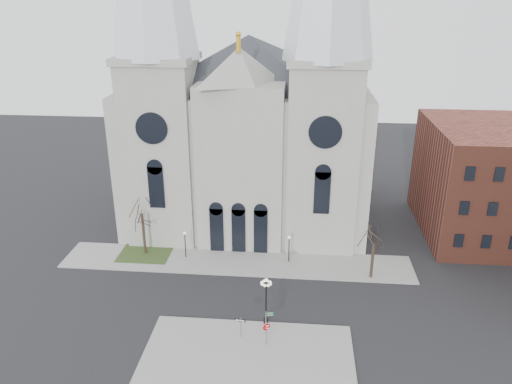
# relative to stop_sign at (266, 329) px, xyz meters

# --- Properties ---
(ground) EXTENTS (160.00, 160.00, 0.00)m
(ground) POSITION_rel_stop_sign_xyz_m (-4.46, 3.21, -1.77)
(ground) COLOR black
(ground) RESTS_ON ground
(sidewalk_near) EXTENTS (18.00, 10.00, 0.14)m
(sidewalk_near) POSITION_rel_stop_sign_xyz_m (-1.46, -1.79, -1.70)
(sidewalk_near) COLOR gray
(sidewalk_near) RESTS_ON ground
(sidewalk_far) EXTENTS (40.00, 6.00, 0.14)m
(sidewalk_far) POSITION_rel_stop_sign_xyz_m (-4.46, 14.21, -1.70)
(sidewalk_far) COLOR gray
(sidewalk_far) RESTS_ON ground
(grass_patch) EXTENTS (6.00, 5.00, 0.18)m
(grass_patch) POSITION_rel_stop_sign_xyz_m (-15.46, 15.21, -1.68)
(grass_patch) COLOR #2C421C
(grass_patch) RESTS_ON ground
(cathedral) EXTENTS (33.00, 26.66, 54.00)m
(cathedral) POSITION_rel_stop_sign_xyz_m (-4.46, 26.07, 16.71)
(cathedral) COLOR #A5A39A
(cathedral) RESTS_ON ground
(bg_building_brick) EXTENTS (14.00, 18.00, 14.00)m
(bg_building_brick) POSITION_rel_stop_sign_xyz_m (25.54, 25.21, 5.23)
(bg_building_brick) COLOR brown
(bg_building_brick) RESTS_ON ground
(tree_left) EXTENTS (3.20, 3.20, 7.50)m
(tree_left) POSITION_rel_stop_sign_xyz_m (-15.46, 15.21, 3.81)
(tree_left) COLOR #2C2319
(tree_left) RESTS_ON ground
(tree_right) EXTENTS (3.20, 3.20, 6.00)m
(tree_right) POSITION_rel_stop_sign_xyz_m (10.54, 12.21, 2.69)
(tree_right) COLOR #2C2319
(tree_right) RESTS_ON ground
(ped_lamp_left) EXTENTS (0.32, 0.32, 3.26)m
(ped_lamp_left) POSITION_rel_stop_sign_xyz_m (-10.46, 14.71, 0.56)
(ped_lamp_left) COLOR black
(ped_lamp_left) RESTS_ON sidewalk_far
(ped_lamp_right) EXTENTS (0.32, 0.32, 3.26)m
(ped_lamp_right) POSITION_rel_stop_sign_xyz_m (1.54, 14.71, 0.56)
(ped_lamp_right) COLOR black
(ped_lamp_right) RESTS_ON sidewalk_far
(stop_sign) EXTENTS (0.82, 0.09, 2.27)m
(stop_sign) POSITION_rel_stop_sign_xyz_m (0.00, 0.00, 0.00)
(stop_sign) COLOR slate
(stop_sign) RESTS_ON sidewalk_near
(globe_lamp) EXTENTS (1.29, 1.29, 5.02)m
(globe_lamp) POSITION_rel_stop_sign_xyz_m (-0.24, 2.71, 1.52)
(globe_lamp) COLOR black
(globe_lamp) RESTS_ON sidewalk_near
(one_way_sign) EXTENTS (0.89, 0.15, 2.02)m
(one_way_sign) POSITION_rel_stop_sign_xyz_m (-2.34, 0.82, -0.25)
(one_way_sign) COLOR slate
(one_way_sign) RESTS_ON sidewalk_near
(street_name_sign) EXTENTS (0.74, 0.20, 2.33)m
(street_name_sign) POSITION_rel_stop_sign_xyz_m (-0.08, 1.55, -0.27)
(street_name_sign) COLOR slate
(street_name_sign) RESTS_ON sidewalk_near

